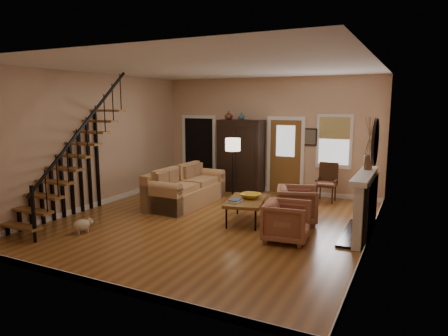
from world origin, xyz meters
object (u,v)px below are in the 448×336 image
at_px(sofa, 186,187).
at_px(floor_lamp, 233,171).
at_px(armoire, 241,156).
at_px(side_chair, 327,183).
at_px(coffee_table, 246,211).
at_px(armchair_right, 297,205).
at_px(armchair_left, 287,221).

bearing_deg(sofa, floor_lamp, 35.17).
bearing_deg(floor_lamp, armoire, 105.59).
relative_size(armoire, side_chair, 2.06).
height_order(sofa, coffee_table, sofa).
xyz_separation_m(armoire, sofa, (-0.60, -2.09, -0.60)).
bearing_deg(floor_lamp, armchair_right, -25.57).
distance_m(sofa, armchair_left, 3.47).
bearing_deg(armchair_right, sofa, 68.04).
distance_m(armoire, armchair_right, 3.42).
bearing_deg(floor_lamp, sofa, -145.55).
distance_m(sofa, coffee_table, 2.10).
distance_m(coffee_table, side_chair, 2.87).
bearing_deg(armchair_left, floor_lamp, 37.56).
bearing_deg(armchair_left, side_chair, -7.22).
xyz_separation_m(armoire, side_chair, (2.55, -0.20, -0.54)).
bearing_deg(armoire, floor_lamp, -74.41).
bearing_deg(side_chair, floor_lamp, -150.73).
bearing_deg(floor_lamp, armchair_left, -45.57).
distance_m(armoire, coffee_table, 3.21).
height_order(armchair_left, floor_lamp, floor_lamp).
distance_m(coffee_table, armchair_right, 1.12).
distance_m(armchair_left, armchair_right, 1.24).
xyz_separation_m(sofa, coffee_table, (1.96, -0.71, -0.20)).
bearing_deg(armoire, coffee_table, -64.11).
bearing_deg(coffee_table, floor_lamp, 124.76).
xyz_separation_m(armoire, floor_lamp, (0.39, -1.41, -0.20)).
relative_size(armchair_right, side_chair, 0.86).
distance_m(armoire, armchair_left, 4.44).
bearing_deg(armoire, armchair_right, -44.74).
height_order(armoire, floor_lamp, armoire).
bearing_deg(coffee_table, armchair_right, 23.31).
height_order(armchair_right, floor_lamp, floor_lamp).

